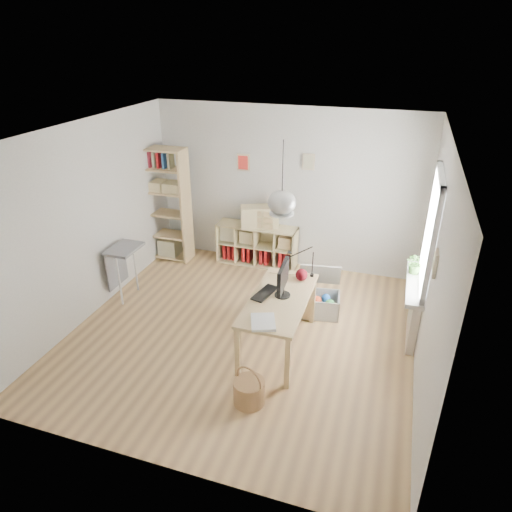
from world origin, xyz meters
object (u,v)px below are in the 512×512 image
(tall_bookshelf, at_px, (165,200))
(desk, at_px, (279,304))
(drawer_chest, at_px, (260,216))
(chair, at_px, (281,298))
(storage_chest, at_px, (319,299))
(cube_shelf, at_px, (256,247))
(monitor, at_px, (283,279))

(tall_bookshelf, bearing_deg, desk, -37.01)
(tall_bookshelf, height_order, drawer_chest, tall_bookshelf)
(chair, xyz_separation_m, storage_chest, (0.44, 0.50, -0.23))
(desk, relative_size, chair, 1.97)
(cube_shelf, xyz_separation_m, monitor, (1.04, -2.16, 0.70))
(cube_shelf, relative_size, drawer_chest, 2.24)
(desk, height_order, storage_chest, desk)
(storage_chest, bearing_deg, cube_shelf, 129.48)
(chair, bearing_deg, desk, -86.76)
(tall_bookshelf, relative_size, monitor, 4.00)
(chair, bearing_deg, drawer_chest, 108.81)
(tall_bookshelf, distance_m, monitor, 3.22)
(cube_shelf, distance_m, tall_bookshelf, 1.77)
(tall_bookshelf, distance_m, chair, 2.95)
(chair, relative_size, storage_chest, 1.00)
(desk, height_order, cube_shelf, desk)
(desk, bearing_deg, cube_shelf, 114.61)
(monitor, bearing_deg, cube_shelf, 112.76)
(cube_shelf, bearing_deg, desk, -65.39)
(cube_shelf, bearing_deg, monitor, -64.23)
(cube_shelf, height_order, monitor, monitor)
(tall_bookshelf, distance_m, storage_chest, 3.19)
(monitor, bearing_deg, chair, 102.70)
(cube_shelf, distance_m, drawer_chest, 0.61)
(monitor, height_order, drawer_chest, monitor)
(tall_bookshelf, xyz_separation_m, chair, (2.49, -1.44, -0.65))
(desk, distance_m, tall_bookshelf, 3.27)
(desk, distance_m, chair, 0.56)
(cube_shelf, xyz_separation_m, chair, (0.92, -1.73, 0.14))
(desk, relative_size, storage_chest, 1.97)
(chair, relative_size, monitor, 1.52)
(cube_shelf, relative_size, storage_chest, 1.84)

